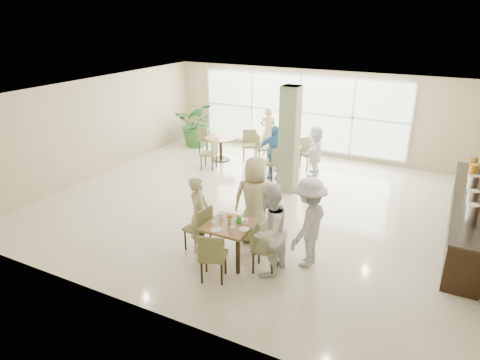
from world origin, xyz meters
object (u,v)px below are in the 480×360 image
at_px(round_table_right, 284,152).
at_px(teen_standing, 309,223).
at_px(main_table, 230,229).
at_px(potted_plant, 197,124).
at_px(teen_right, 269,230).
at_px(adult_a, 274,152).
at_px(round_table_left, 221,143).
at_px(buffet_counter, 468,214).
at_px(teen_left, 199,214).
at_px(adult_b, 315,151).
at_px(adult_standing, 269,131).
at_px(teen_far, 255,200).

bearing_deg(round_table_right, teen_standing, -63.33).
xyz_separation_m(main_table, potted_plant, (-4.61, 6.10, 0.16)).
bearing_deg(teen_right, adult_a, -152.46).
distance_m(round_table_left, buffet_counter, 7.45).
bearing_deg(adult_a, teen_left, -104.24).
bearing_deg(teen_standing, adult_b, -157.67).
relative_size(potted_plant, adult_b, 1.09).
xyz_separation_m(round_table_right, teen_standing, (2.35, -4.68, 0.31)).
bearing_deg(potted_plant, main_table, -52.92).
distance_m(main_table, adult_b, 5.18).
bearing_deg(buffet_counter, round_table_right, 156.73).
height_order(round_table_right, adult_b, adult_b).
relative_size(main_table, teen_left, 0.58).
xyz_separation_m(buffet_counter, teen_left, (-4.78, -2.94, 0.21)).
xyz_separation_m(teen_left, teen_right, (1.59, -0.18, 0.11)).
relative_size(buffet_counter, adult_standing, 2.88).
distance_m(teen_far, teen_standing, 1.32).
height_order(round_table_left, teen_right, teen_right).
distance_m(round_table_left, teen_right, 6.55).
height_order(round_table_right, teen_left, teen_left).
bearing_deg(adult_standing, main_table, 103.91).
height_order(potted_plant, adult_standing, adult_standing).
xyz_separation_m(teen_right, adult_b, (-0.84, 5.26, -0.13)).
bearing_deg(adult_b, teen_right, 0.17).
bearing_deg(teen_left, main_table, -108.62).
xyz_separation_m(round_table_right, teen_far, (1.08, -4.31, 0.36)).
bearing_deg(teen_right, round_table_left, -137.19).
distance_m(adult_a, adult_b, 1.23).
xyz_separation_m(potted_plant, adult_standing, (2.65, 0.19, 0.01)).
xyz_separation_m(buffet_counter, adult_standing, (-5.99, 3.25, 0.26)).
xyz_separation_m(main_table, buffet_counter, (4.04, 3.04, -0.10)).
xyz_separation_m(round_table_left, teen_left, (2.37, -5.02, 0.21)).
bearing_deg(adult_b, round_table_right, -99.53).
bearing_deg(teen_standing, potted_plant, -127.19).
distance_m(main_table, teen_left, 0.76).
relative_size(main_table, adult_b, 0.60).
xyz_separation_m(round_table_right, adult_a, (-0.00, -0.77, 0.21)).
height_order(teen_far, adult_standing, teen_far).
bearing_deg(teen_left, potted_plant, 21.86).
distance_m(round_table_right, teen_standing, 5.25).
bearing_deg(teen_far, round_table_left, -66.63).
bearing_deg(round_table_left, adult_b, 1.04).
distance_m(teen_far, adult_standing, 5.80).
height_order(buffet_counter, potted_plant, buffet_counter).
xyz_separation_m(buffet_counter, teen_right, (-3.19, -3.12, 0.32)).
bearing_deg(main_table, teen_left, 172.32).
xyz_separation_m(round_table_left, adult_standing, (1.16, 1.17, 0.27)).
xyz_separation_m(teen_left, teen_standing, (2.13, 0.41, 0.11)).
relative_size(adult_a, adult_standing, 0.95).
bearing_deg(teen_far, teen_standing, 150.08).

